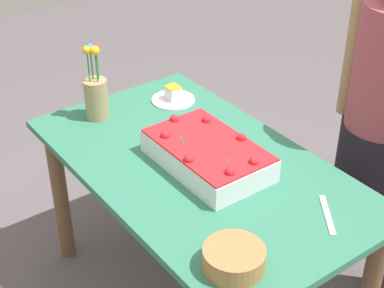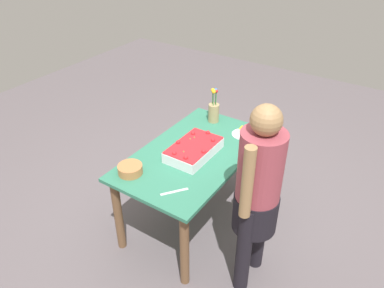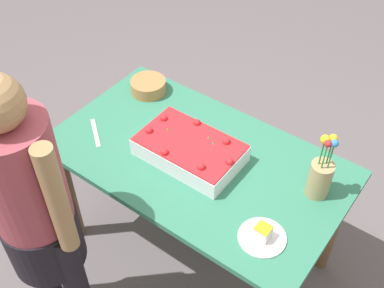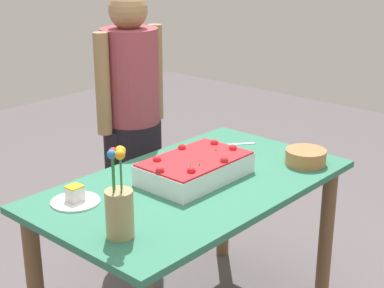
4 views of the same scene
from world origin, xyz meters
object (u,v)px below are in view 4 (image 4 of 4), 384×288
at_px(sheet_cake, 195,168).
at_px(serving_plate_with_slice, 75,198).
at_px(flower_vase, 119,208).
at_px(person_standing, 132,112).
at_px(fruit_bowl, 306,157).
at_px(cake_knife, 235,144).

relative_size(sheet_cake, serving_plate_with_slice, 2.43).
bearing_deg(flower_vase, person_standing, -134.74).
bearing_deg(serving_plate_with_slice, fruit_bowl, 154.92).
relative_size(serving_plate_with_slice, fruit_bowl, 1.04).
relative_size(sheet_cake, person_standing, 0.32).
xyz_separation_m(sheet_cake, serving_plate_with_slice, (0.50, -0.19, -0.03)).
bearing_deg(sheet_cake, person_standing, -110.65).
xyz_separation_m(cake_knife, fruit_bowl, (-0.00, 0.41, 0.03)).
bearing_deg(fruit_bowl, person_standing, -77.03).
bearing_deg(cake_knife, person_standing, -31.31).
xyz_separation_m(sheet_cake, person_standing, (-0.26, -0.68, 0.07)).
bearing_deg(cake_knife, fruit_bowl, 127.37).
bearing_deg(fruit_bowl, sheet_cake, -29.23).
relative_size(cake_knife, flower_vase, 0.62).
height_order(cake_knife, person_standing, person_standing).
bearing_deg(flower_vase, cake_knife, -164.08).
distance_m(fruit_bowl, person_standing, 0.98).
xyz_separation_m(serving_plate_with_slice, person_standing, (-0.76, -0.49, 0.10)).
relative_size(cake_knife, fruit_bowl, 1.09).
height_order(sheet_cake, serving_plate_with_slice, sheet_cake).
height_order(flower_vase, fruit_bowl, flower_vase).
bearing_deg(cake_knife, sheet_cake, 53.86).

